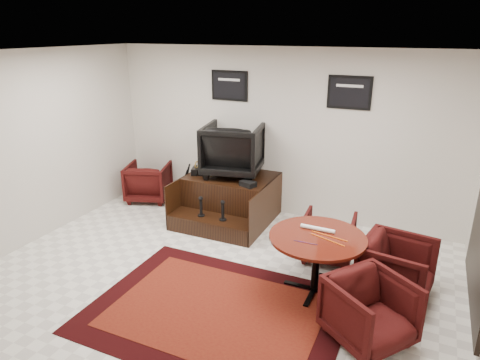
% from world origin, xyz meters
% --- Properties ---
extents(ground, '(6.00, 6.00, 0.00)m').
position_xyz_m(ground, '(0.00, 0.00, 0.00)').
color(ground, white).
rests_on(ground, ground).
extents(room_shell, '(6.02, 5.02, 2.81)m').
position_xyz_m(room_shell, '(0.41, 0.12, 1.79)').
color(room_shell, beige).
rests_on(room_shell, ground).
extents(area_rug, '(2.83, 2.12, 0.01)m').
position_xyz_m(area_rug, '(0.33, -0.48, 0.01)').
color(area_rug, black).
rests_on(area_rug, ground).
extents(shine_podium, '(1.44, 1.48, 0.74)m').
position_xyz_m(shine_podium, '(-0.64, 1.90, 0.34)').
color(shine_podium, black).
rests_on(shine_podium, ground).
extents(shine_chair, '(1.07, 1.02, 0.95)m').
position_xyz_m(shine_chair, '(-0.64, 2.05, 1.22)').
color(shine_chair, black).
rests_on(shine_chair, shine_podium).
extents(shoes_pair, '(0.31, 0.35, 0.11)m').
position_xyz_m(shoes_pair, '(-1.18, 1.85, 0.79)').
color(shoes_pair, black).
rests_on(shoes_pair, shine_podium).
extents(polish_kit, '(0.28, 0.23, 0.08)m').
position_xyz_m(polish_kit, '(-0.18, 1.62, 0.78)').
color(polish_kit, black).
rests_on(polish_kit, shine_podium).
extents(umbrella_black, '(0.31, 0.11, 0.82)m').
position_xyz_m(umbrella_black, '(-1.51, 1.80, 0.41)').
color(umbrella_black, black).
rests_on(umbrella_black, ground).
extents(umbrella_hooked, '(0.35, 0.13, 0.93)m').
position_xyz_m(umbrella_hooked, '(-1.49, 1.83, 0.47)').
color(umbrella_hooked, black).
rests_on(umbrella_hooked, ground).
extents(armchair_side, '(0.93, 0.91, 0.77)m').
position_xyz_m(armchair_side, '(-2.39, 2.04, 0.39)').
color(armchair_side, black).
rests_on(armchair_side, ground).
extents(meeting_table, '(1.15, 1.15, 0.75)m').
position_xyz_m(meeting_table, '(1.25, 0.39, 0.66)').
color(meeting_table, '#400F09').
rests_on(meeting_table, ground).
extents(table_chair_back, '(0.73, 0.69, 0.71)m').
position_xyz_m(table_chair_back, '(1.19, 1.26, 0.35)').
color(table_chair_back, black).
rests_on(table_chair_back, ground).
extents(table_chair_window, '(0.85, 0.89, 0.80)m').
position_xyz_m(table_chair_window, '(2.14, 0.69, 0.40)').
color(table_chair_window, black).
rests_on(table_chair_window, ground).
extents(table_chair_corner, '(1.01, 1.02, 0.77)m').
position_xyz_m(table_chair_corner, '(1.98, -0.25, 0.38)').
color(table_chair_corner, black).
rests_on(table_chair_corner, ground).
extents(paper_roll, '(0.42, 0.06, 0.05)m').
position_xyz_m(paper_roll, '(1.21, 0.53, 0.77)').
color(paper_roll, white).
rests_on(paper_roll, meeting_table).
extents(table_clutter, '(0.57, 0.33, 0.01)m').
position_xyz_m(table_clutter, '(1.34, 0.35, 0.76)').
color(table_clutter, '#F25F0D').
rests_on(table_clutter, meeting_table).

